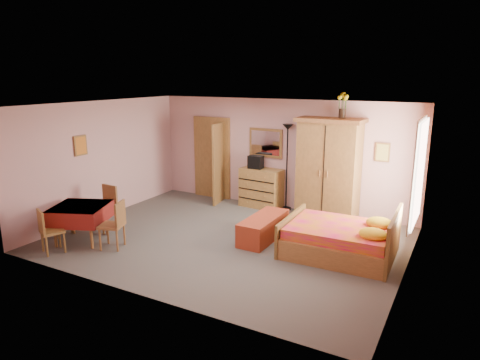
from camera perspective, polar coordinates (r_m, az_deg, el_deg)
The scene contains 23 objects.
floor at distance 8.45m, azimuth -1.58°, elevation -7.94°, with size 6.50×6.50×0.00m, color #605A54.
ceiling at distance 7.87m, azimuth -1.71°, elevation 9.93°, with size 6.50×6.50×0.00m, color brown.
wall_back at distance 10.26m, azimuth 5.39°, elevation 3.44°, with size 6.50×0.10×2.60m, color #CE9695.
wall_front at distance 6.11m, azimuth -13.52°, elevation -4.01°, with size 6.50×0.10×2.60m, color #CE9695.
wall_left at distance 10.06m, azimuth -17.88°, elevation 2.64°, with size 0.10×5.00×2.60m, color #CE9695.
wall_right at distance 7.06m, azimuth 21.83°, elevation -2.22°, with size 0.10×5.00×2.60m, color #CE9695.
doorway at distance 11.15m, azimuth -3.71°, elevation 2.87°, with size 1.06×0.12×2.15m, color #9E6B35.
window at distance 8.20m, azimuth 22.70°, elevation 0.88°, with size 0.08×1.40×1.95m, color white.
picture_left at distance 9.58m, azimuth -20.51°, elevation 4.33°, with size 0.04×0.32×0.42m, color orange.
picture_back at distance 9.53m, azimuth 18.47°, elevation 3.53°, with size 0.30×0.04×0.40m, color #D8BF59.
chest_of_drawers at distance 10.38m, azimuth 2.86°, elevation -1.06°, with size 1.00×0.50×0.95m, color #AE7A3B.
wall_mirror at distance 10.35m, azimuth 3.44°, elevation 4.97°, with size 0.88×0.05×0.69m, color silver.
stereo at distance 10.29m, azimuth 2.11°, elevation 2.41°, with size 0.33×0.25×0.31m, color black.
floor_lamp at distance 10.10m, azimuth 6.26°, elevation 1.65°, with size 0.26×0.26×2.04m, color black.
wardrobe at distance 9.58m, azimuth 11.72°, elevation 1.40°, with size 1.43×0.74×2.24m, color olive.
sunflower_vase at distance 9.41m, azimuth 13.54°, elevation 9.67°, with size 0.22×0.22×0.54m, color yellow.
bed at distance 7.84m, azimuth 13.16°, elevation -6.61°, with size 1.92×1.51×0.89m, color #E2165B.
bench at distance 8.42m, azimuth 3.16°, elevation -6.38°, with size 0.51×1.37×0.46m, color maroon.
dining_table at distance 8.82m, azimuth -20.39°, elevation -5.44°, with size 0.97×0.97×0.71m, color maroon.
chair_south at distance 8.45m, azimuth -23.75°, elevation -6.21°, with size 0.37×0.37×0.82m, color olive.
chair_north at distance 9.24m, azimuth -17.75°, elevation -3.67°, with size 0.42×0.42×0.93m, color brown.
chair_west at distance 9.30m, azimuth -23.29°, elevation -3.82°, with size 0.45×0.45×0.99m, color #A47337.
chair_east at distance 8.27m, azimuth -16.76°, elevation -5.75°, with size 0.41×0.41×0.89m, color #996133.
Camera 1 is at (3.95, -6.79, 3.12)m, focal length 32.00 mm.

